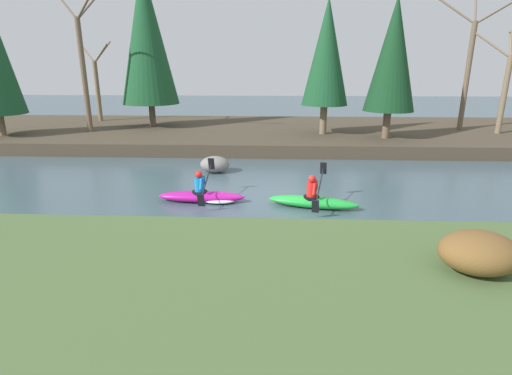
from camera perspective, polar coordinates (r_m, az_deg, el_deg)
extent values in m
plane|color=#425660|center=(13.04, 2.18, -1.33)|extent=(90.00, 90.00, 0.00)
cube|color=#4C6638|center=(6.83, 1.66, -16.23)|extent=(44.00, 5.81, 0.73)
cube|color=#473D2D|center=(23.63, 2.44, 7.79)|extent=(44.00, 10.94, 0.61)
cylinder|color=#7A664C|center=(24.62, -32.61, 7.55)|extent=(0.36, 0.36, 1.12)
cylinder|color=brown|center=(24.76, -14.58, 9.97)|extent=(0.36, 0.36, 1.34)
cone|color=#194C28|center=(24.65, -15.39, 20.22)|extent=(3.25, 3.25, 7.52)
cylinder|color=#7A664C|center=(21.64, 9.59, 9.55)|extent=(0.36, 0.36, 1.51)
cone|color=#194C28|center=(21.47, 10.05, 18.49)|extent=(2.38, 2.38, 5.22)
cylinder|color=brown|center=(21.10, 18.13, 8.54)|extent=(0.36, 0.36, 1.35)
cone|color=#143D1E|center=(20.91, 19.00, 17.54)|extent=(2.43, 2.43, 5.28)
cylinder|color=#7A664C|center=(28.41, -21.68, 12.68)|extent=(0.28, 0.28, 3.80)
cylinder|color=#7A664C|center=(29.14, -22.99, 17.27)|extent=(1.43, 1.23, 1.29)
cylinder|color=#7A664C|center=(27.56, -21.34, 17.37)|extent=(1.50, 1.28, 1.14)
cylinder|color=#7A664C|center=(28.95, -21.09, 17.63)|extent=(0.68, 1.61, 1.43)
cylinder|color=brown|center=(23.73, -23.35, 14.37)|extent=(0.28, 0.28, 5.87)
cylinder|color=brown|center=(25.13, -25.79, 22.70)|extent=(2.14, 1.82, 1.94)
cylinder|color=brown|center=(24.83, -22.28, 23.44)|extent=(0.97, 2.43, 2.16)
cylinder|color=brown|center=(25.48, 27.91, 13.75)|extent=(0.28, 0.28, 5.74)
cylinder|color=brown|center=(26.02, 26.17, 22.07)|extent=(2.10, 1.79, 1.90)
cylinder|color=brown|center=(25.30, 32.25, 21.17)|extent=(2.21, 1.88, 1.67)
cylinder|color=brown|center=(26.86, 28.89, 21.75)|extent=(0.95, 2.38, 2.11)
cylinder|color=#7A664C|center=(25.03, 31.92, 11.14)|extent=(0.28, 0.28, 4.01)
cylinder|color=#7A664C|center=(25.19, 30.76, 17.06)|extent=(1.50, 1.28, 1.35)
cylinder|color=#7A664C|center=(25.84, 32.57, 16.90)|extent=(0.70, 1.69, 1.50)
ellipsoid|color=brown|center=(7.80, 29.22, -8.09)|extent=(1.32, 1.10, 0.72)
ellipsoid|color=green|center=(12.13, 8.12, -2.08)|extent=(2.77, 1.16, 0.34)
cone|color=green|center=(12.06, 13.99, -2.46)|extent=(0.38, 0.27, 0.20)
cylinder|color=black|center=(12.09, 7.91, -1.41)|extent=(0.57, 0.57, 0.08)
cylinder|color=red|center=(12.01, 7.96, -0.28)|extent=(0.36, 0.36, 0.42)
sphere|color=red|center=(11.92, 8.03, 1.21)|extent=(0.27, 0.27, 0.23)
cylinder|color=red|center=(12.21, 8.59, 0.40)|extent=(0.14, 0.24, 0.35)
cylinder|color=red|center=(11.75, 8.31, -0.25)|extent=(0.14, 0.24, 0.35)
cylinder|color=black|center=(11.95, 9.08, 0.22)|extent=(0.44, 1.88, 0.65)
cube|color=black|center=(12.78, 9.61, 2.74)|extent=(0.23, 0.20, 0.41)
cube|color=black|center=(11.15, 8.48, -2.67)|extent=(0.23, 0.20, 0.41)
ellipsoid|color=#C61999|center=(12.62, -7.80, -1.30)|extent=(2.71, 0.64, 0.34)
cone|color=#C61999|center=(12.43, -2.18, -1.35)|extent=(0.35, 0.21, 0.20)
cylinder|color=black|center=(12.58, -8.05, -0.67)|extent=(0.49, 0.49, 0.08)
cylinder|color=#1984CC|center=(12.51, -8.10, 0.42)|extent=(0.30, 0.30, 0.42)
sphere|color=red|center=(12.42, -8.16, 1.85)|extent=(0.23, 0.23, 0.23)
cylinder|color=#1984CC|center=(12.69, -7.46, 1.10)|extent=(0.09, 0.23, 0.35)
cylinder|color=#1984CC|center=(12.24, -7.88, 0.48)|extent=(0.09, 0.23, 0.35)
cylinder|color=black|center=(12.43, -7.08, 0.96)|extent=(0.07, 1.91, 0.65)
cube|color=black|center=(13.26, -6.40, 3.38)|extent=(0.20, 0.16, 0.41)
cube|color=black|center=(11.63, -7.86, -1.80)|extent=(0.20, 0.16, 0.41)
ellipsoid|color=white|center=(12.55, -5.32, -1.70)|extent=(1.11, 0.72, 0.18)
ellipsoid|color=gray|center=(16.02, -5.89, 3.31)|extent=(1.16, 0.91, 0.66)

